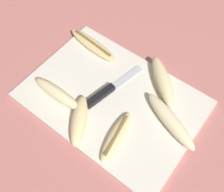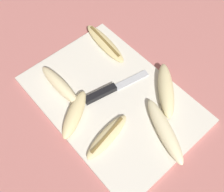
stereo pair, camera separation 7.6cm
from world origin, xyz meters
name	(u,v)px [view 1 (the left image)]	position (x,y,z in m)	size (l,w,h in m)	color
ground_plane	(112,100)	(0.00, 0.00, 0.00)	(4.00, 4.00, 0.00)	#B76B66
cutting_board	(112,99)	(0.00, 0.00, 0.01)	(0.50, 0.35, 0.01)	silver
knife	(105,92)	(-0.02, 0.00, 0.02)	(0.06, 0.21, 0.02)	black
banana_ripe_center	(79,120)	(-0.02, -0.12, 0.03)	(0.12, 0.15, 0.03)	beige
banana_pale_long	(170,121)	(0.18, 0.03, 0.03)	(0.20, 0.11, 0.03)	beige
banana_cream_curved	(58,94)	(-0.13, -0.09, 0.03)	(0.17, 0.04, 0.04)	beige
banana_mellow_near	(116,136)	(0.09, -0.09, 0.02)	(0.07, 0.16, 0.02)	beige
banana_spotted_left	(93,45)	(-0.17, 0.12, 0.02)	(0.20, 0.06, 0.02)	#DBC684
banana_soft_right	(163,81)	(0.09, 0.13, 0.03)	(0.17, 0.16, 0.04)	beige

